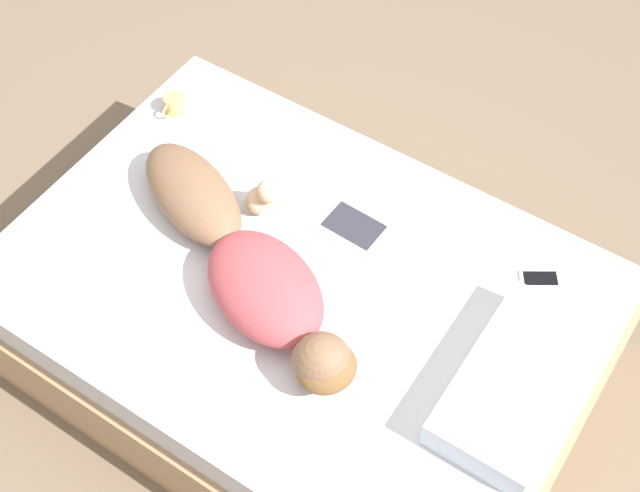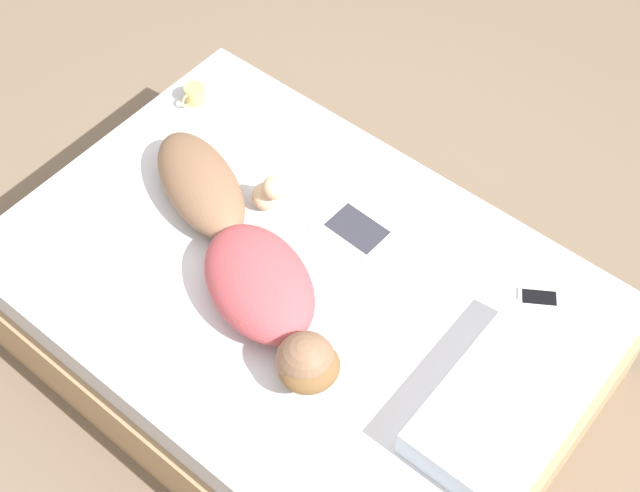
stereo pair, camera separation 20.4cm
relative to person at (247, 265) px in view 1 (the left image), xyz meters
name	(u,v)px [view 1 (the left image)]	position (x,y,z in m)	size (l,w,h in m)	color
ground_plane	(302,351)	(-0.10, 0.16, -0.63)	(12.00, 12.00, 0.00)	#7A6651
bed	(301,318)	(-0.10, 0.16, -0.37)	(1.57, 2.24, 0.53)	tan
person	(247,265)	(0.00, 0.00, 0.00)	(0.73, 1.30, 0.21)	brown
open_magazine	(369,209)	(-0.53, 0.20, -0.09)	(0.46, 0.33, 0.01)	white
coffee_mug	(174,104)	(-0.54, -0.78, -0.06)	(0.13, 0.09, 0.08)	tan
cell_phone	(540,279)	(-0.59, 0.90, -0.09)	(0.15, 0.17, 0.01)	silver
plush_toy	(263,197)	(-0.30, -0.15, -0.01)	(0.12, 0.14, 0.18)	#D1B289
pillow	(517,384)	(-0.12, 1.03, -0.03)	(0.67, 0.36, 0.12)	silver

